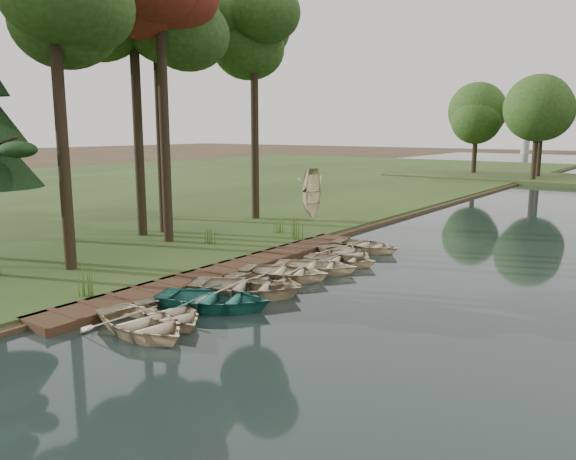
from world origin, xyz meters
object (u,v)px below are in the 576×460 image
Objects in this scene: rowboat_1 at (168,311)px; stored_rowboat at (312,215)px; rowboat_0 at (142,320)px; rowboat_2 at (214,297)px; boardwalk at (229,270)px.

stored_rowboat reaches higher than rowboat_1.
rowboat_0 is 1.09m from rowboat_1.
rowboat_2 is (0.09, 2.73, 0.01)m from rowboat_0.
boardwalk is 4.57× the size of rowboat_0.
rowboat_1 is 1.03× the size of stored_rowboat.
boardwalk is 4.40× the size of rowboat_2.
stored_rowboat is (-6.27, 14.77, 0.19)m from rowboat_2.
boardwalk is 11.83m from stored_rowboat.
boardwalk is 5.30× the size of stored_rowboat.
rowboat_1 is (2.38, -5.19, 0.22)m from boardwalk.
rowboat_2 is at bearing 7.74° from rowboat_1.
rowboat_1 is at bearing -65.35° from boardwalk.
rowboat_2 is 16.05m from stored_rowboat.
rowboat_0 is 2.73m from rowboat_2.
boardwalk is at bearing -156.80° from stored_rowboat.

